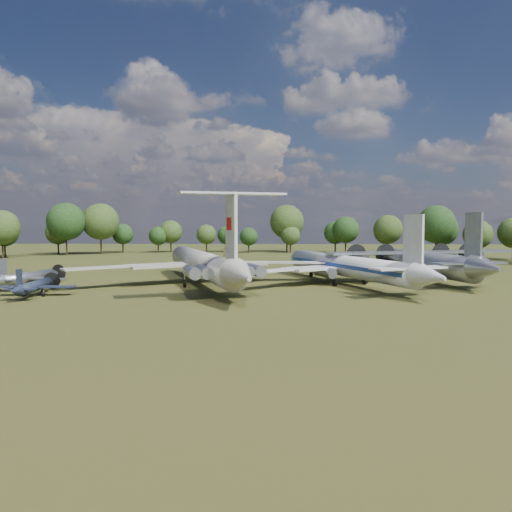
# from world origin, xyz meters

# --- Properties ---
(ground) EXTENTS (300.00, 300.00, 0.00)m
(ground) POSITION_xyz_m (0.00, 0.00, 0.00)
(ground) COLOR #2B4015
(ground) RESTS_ON ground
(il62_airliner) EXTENTS (58.91, 66.92, 5.49)m
(il62_airliner) POSITION_xyz_m (0.19, 2.44, 2.74)
(il62_airliner) COLOR beige
(il62_airliner) RESTS_ON ground
(tu104_jet) EXTENTS (51.80, 58.23, 4.80)m
(tu104_jet) POSITION_xyz_m (23.94, 3.72, 2.40)
(tu104_jet) COLOR silver
(tu104_jet) RESTS_ON ground
(an12_transport) EXTENTS (43.76, 46.64, 5.12)m
(an12_transport) POSITION_xyz_m (38.41, 9.34, 2.56)
(an12_transport) COLOR #A5A8AD
(an12_transport) RESTS_ON ground
(small_prop_west) EXTENTS (11.47, 15.14, 2.14)m
(small_prop_west) POSITION_xyz_m (-21.57, -10.27, 1.07)
(small_prop_west) COLOR black
(small_prop_west) RESTS_ON ground
(small_prop_northwest) EXTENTS (15.98, 19.17, 2.44)m
(small_prop_northwest) POSITION_xyz_m (-26.84, -1.21, 1.22)
(small_prop_northwest) COLOR #9C9EA4
(small_prop_northwest) RESTS_ON ground
(person_on_il62) EXTENTS (0.67, 0.59, 1.55)m
(person_on_il62) POSITION_xyz_m (5.20, -12.09, 6.26)
(person_on_il62) COLOR #99794E
(person_on_il62) RESTS_ON il62_airliner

